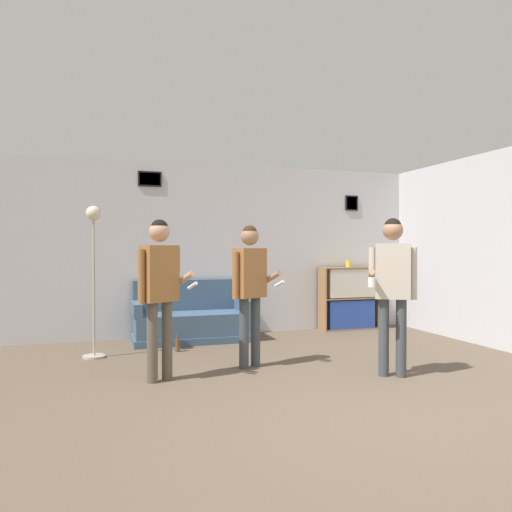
{
  "coord_description": "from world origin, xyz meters",
  "views": [
    {
      "loc": [
        -2.11,
        -3.31,
        1.37
      ],
      "look_at": [
        -0.35,
        2.2,
        1.28
      ],
      "focal_mm": 35.0,
      "sensor_mm": 36.0,
      "label": 1
    }
  ],
  "objects": [
    {
      "name": "couch",
      "position": [
        -0.8,
        4.01,
        0.29
      ],
      "size": [
        1.69,
        0.8,
        0.89
      ],
      "color": "#3D5670",
      "rests_on": "ground_plane"
    },
    {
      "name": "bottle_on_floor",
      "position": [
        -1.1,
        3.27,
        0.09
      ],
      "size": [
        0.06,
        0.06,
        0.23
      ],
      "color": "brown",
      "rests_on": "ground_plane"
    },
    {
      "name": "wall_back",
      "position": [
        0.0,
        4.43,
        1.35
      ],
      "size": [
        8.47,
        0.08,
        2.7
      ],
      "color": "silver",
      "rests_on": "ground_plane"
    },
    {
      "name": "person_player_foreground_left",
      "position": [
        -1.5,
        1.86,
        1.02
      ],
      "size": [
        0.59,
        0.39,
        1.67
      ],
      "color": "brown",
      "rests_on": "ground_plane"
    },
    {
      "name": "person_watcher_holding_cup",
      "position": [
        0.88,
        1.29,
        1.04
      ],
      "size": [
        0.58,
        0.36,
        1.69
      ],
      "color": "#3D4247",
      "rests_on": "ground_plane"
    },
    {
      "name": "floor_lamp",
      "position": [
        -2.15,
        3.22,
        1.25
      ],
      "size": [
        0.28,
        0.28,
        1.9
      ],
      "color": "#ADA89E",
      "rests_on": "ground_plane"
    },
    {
      "name": "ground_plane",
      "position": [
        0.0,
        0.0,
        0.0
      ],
      "size": [
        20.0,
        20.0,
        0.0
      ],
      "primitive_type": "plane",
      "color": "brown"
    },
    {
      "name": "bookshelf",
      "position": [
        1.94,
        4.21,
        0.52
      ],
      "size": [
        1.01,
        0.3,
        1.05
      ],
      "color": "olive",
      "rests_on": "ground_plane"
    },
    {
      "name": "wall_right",
      "position": [
        3.06,
        2.2,
        1.35
      ],
      "size": [
        0.06,
        6.8,
        2.7
      ],
      "color": "silver",
      "rests_on": "ground_plane"
    },
    {
      "name": "person_player_foreground_center",
      "position": [
        -0.44,
        2.15,
        1.0
      ],
      "size": [
        0.58,
        0.39,
        1.63
      ],
      "color": "#3D4247",
      "rests_on": "ground_plane"
    },
    {
      "name": "drinking_cup",
      "position": [
        1.92,
        4.21,
        1.11
      ],
      "size": [
        0.08,
        0.08,
        0.11
      ],
      "color": "yellow",
      "rests_on": "bookshelf"
    }
  ]
}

